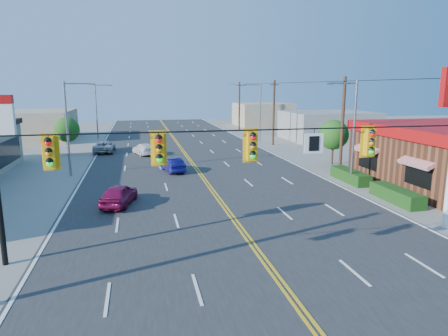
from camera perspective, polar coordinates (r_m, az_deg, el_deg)
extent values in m
plane|color=gray|center=(16.43, 7.88, -15.82)|extent=(160.00, 160.00, 0.00)
cube|color=#2D2D30|center=(34.87, -3.40, -0.92)|extent=(20.00, 120.00, 0.06)
cylinder|color=black|center=(14.69, 8.52, 5.48)|extent=(24.00, 0.05, 0.05)
cube|color=white|center=(15.22, 12.70, 3.45)|extent=(0.75, 0.04, 0.75)
cube|color=#D89E0C|center=(14.11, -23.64, 2.04)|extent=(0.55, 0.34, 1.25)
cube|color=#D89E0C|center=(13.84, -9.29, 2.69)|extent=(0.55, 0.34, 1.25)
cube|color=#D89E0C|center=(14.38, 3.97, 3.15)|extent=(0.55, 0.34, 1.25)
cube|color=#D89E0C|center=(16.32, 20.06, 3.47)|extent=(0.55, 0.34, 1.25)
cube|color=#194214|center=(31.41, 20.25, -2.22)|extent=(1.20, 9.00, 0.90)
cylinder|color=gray|center=(32.24, 18.04, 4.68)|extent=(0.20, 0.20, 8.00)
cylinder|color=gray|center=(31.51, 16.71, 11.55)|extent=(2.20, 0.12, 0.12)
cube|color=gray|center=(31.00, 14.89, 11.56)|extent=(0.50, 0.25, 0.15)
cylinder|color=gray|center=(54.25, 5.20, 7.73)|extent=(0.20, 0.20, 8.00)
cylinder|color=gray|center=(53.82, 4.13, 11.77)|extent=(2.20, 0.12, 0.12)
cube|color=gray|center=(53.52, 2.97, 11.73)|extent=(0.50, 0.25, 0.15)
cylinder|color=gray|center=(36.31, -21.49, 5.15)|extent=(0.20, 0.20, 8.00)
cylinder|color=gray|center=(35.98, -20.18, 11.27)|extent=(2.20, 0.12, 0.12)
cube|color=gray|center=(35.85, -18.40, 11.30)|extent=(0.50, 0.25, 0.15)
cylinder|color=gray|center=(62.04, -17.76, 7.70)|extent=(0.20, 0.20, 8.00)
cylinder|color=gray|center=(61.84, -16.94, 11.27)|extent=(2.20, 0.12, 0.12)
cube|color=gray|center=(61.77, -15.91, 11.28)|extent=(0.50, 0.25, 0.15)
cylinder|color=#47301E|center=(36.27, 16.55, 5.78)|extent=(0.28, 0.28, 8.40)
cylinder|color=#47301E|center=(52.72, 7.11, 7.80)|extent=(0.28, 0.28, 8.40)
cylinder|color=#47301E|center=(69.94, 2.20, 8.77)|extent=(0.28, 0.28, 8.40)
cylinder|color=#47301E|center=(40.77, 15.22, 1.97)|extent=(0.20, 0.20, 2.10)
sphere|color=#235B19|center=(40.52, 15.36, 4.61)|extent=(2.94, 2.94, 2.94)
cylinder|color=#47301E|center=(48.74, -21.38, 3.02)|extent=(0.20, 0.20, 2.00)
sphere|color=#235B19|center=(48.53, -21.53, 5.12)|extent=(2.80, 2.80, 2.80)
cube|color=gray|center=(60.40, 14.65, 5.88)|extent=(12.00, 10.00, 4.00)
cube|color=tan|center=(63.65, -25.77, 5.48)|extent=(11.00, 12.00, 4.20)
cube|color=tan|center=(79.61, 5.53, 7.61)|extent=(10.00, 10.00, 4.40)
imported|color=maroon|center=(26.53, -14.76, -3.80)|extent=(2.59, 4.30, 1.37)
imported|color=#11105D|center=(36.02, -7.36, 0.38)|extent=(2.08, 3.98, 1.25)
imported|color=white|center=(45.78, -11.36, 2.61)|extent=(2.87, 4.61, 1.25)
imported|color=#AFAEB4|center=(48.49, -16.72, 2.89)|extent=(2.36, 4.88, 1.34)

